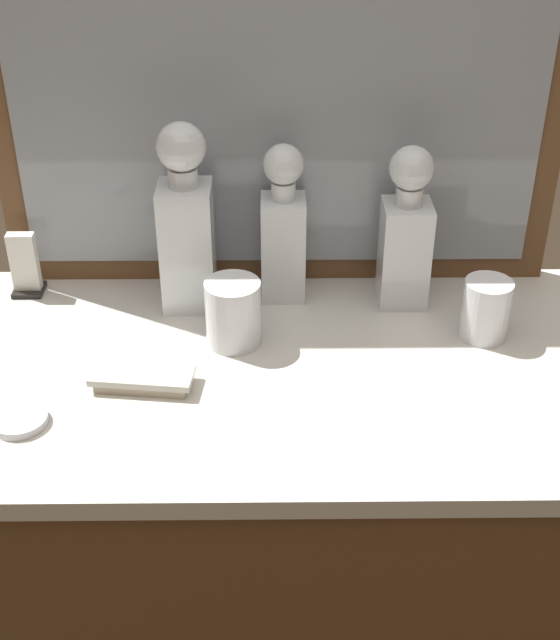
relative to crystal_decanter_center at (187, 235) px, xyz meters
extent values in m
cube|color=brown|center=(0.15, -0.18, -0.57)|extent=(1.15, 0.56, 0.83)
cube|color=silver|center=(0.15, -0.18, -0.14)|extent=(1.19, 0.58, 0.03)
cube|color=brown|center=(0.15, 0.09, 0.23)|extent=(0.92, 0.03, 0.71)
cube|color=gray|center=(0.15, 0.08, 0.23)|extent=(0.84, 0.01, 0.63)
cube|color=white|center=(0.00, 0.00, -0.02)|extent=(0.08, 0.08, 0.21)
cube|color=#8C4C14|center=(0.00, 0.00, -0.04)|extent=(0.07, 0.07, 0.17)
cylinder|color=white|center=(0.00, 0.00, 0.10)|extent=(0.05, 0.05, 0.03)
sphere|color=white|center=(0.00, 0.00, 0.15)|extent=(0.08, 0.08, 0.08)
cube|color=white|center=(0.15, 0.03, -0.04)|extent=(0.07, 0.07, 0.18)
cube|color=#8C4C14|center=(0.15, 0.03, -0.08)|extent=(0.06, 0.06, 0.10)
cylinder|color=white|center=(0.15, 0.03, 0.06)|extent=(0.04, 0.04, 0.03)
sphere|color=white|center=(0.15, 0.03, 0.11)|extent=(0.06, 0.06, 0.06)
cube|color=white|center=(0.35, 0.01, -0.04)|extent=(0.08, 0.08, 0.18)
cube|color=#8C4C14|center=(0.35, 0.01, -0.08)|extent=(0.07, 0.07, 0.10)
cylinder|color=white|center=(0.35, 0.01, 0.06)|extent=(0.04, 0.04, 0.03)
sphere|color=white|center=(0.35, 0.01, 0.11)|extent=(0.07, 0.07, 0.07)
cylinder|color=white|center=(0.47, -0.10, -0.08)|extent=(0.07, 0.07, 0.10)
cylinder|color=silver|center=(0.47, -0.10, -0.12)|extent=(0.07, 0.07, 0.01)
cylinder|color=white|center=(0.08, -0.12, -0.07)|extent=(0.09, 0.09, 0.11)
cylinder|color=silver|center=(0.08, -0.12, -0.12)|extent=(0.08, 0.08, 0.01)
cube|color=#B7A88C|center=(-0.05, -0.23, -0.12)|extent=(0.14, 0.07, 0.01)
cube|color=beige|center=(-0.05, -0.23, -0.11)|extent=(0.15, 0.07, 0.01)
cylinder|color=silver|center=(-0.21, -0.31, -0.12)|extent=(0.08, 0.08, 0.01)
cube|color=black|center=(-0.28, 0.04, -0.12)|extent=(0.05, 0.05, 0.01)
cube|color=white|center=(-0.28, 0.04, -0.07)|extent=(0.05, 0.02, 0.11)
camera|label=1|loc=(0.14, -1.24, 0.63)|focal=48.93mm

